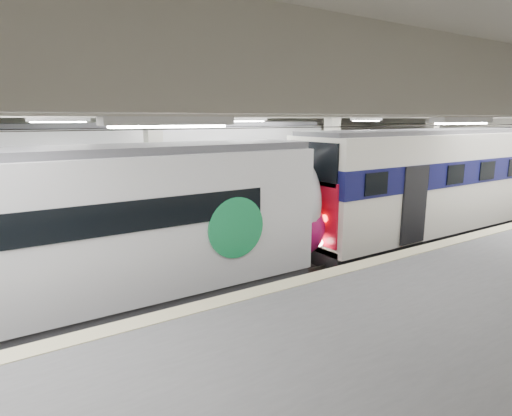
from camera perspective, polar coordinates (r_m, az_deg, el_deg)
station_hall at (r=12.27m, az=7.89°, el=3.61°), size 36.00×24.00×5.75m
modern_emu at (r=11.77m, az=-15.36°, el=-2.63°), size 13.29×2.75×4.31m
older_rer at (r=19.68m, az=22.82°, el=3.34°), size 13.82×3.05×4.54m
far_train at (r=17.56m, az=-13.67°, el=3.36°), size 15.36×3.56×4.82m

